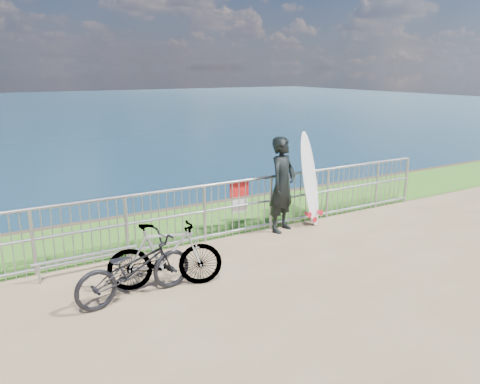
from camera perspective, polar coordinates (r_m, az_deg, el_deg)
grass_strip at (r=10.17m, az=-4.46°, el=-3.55°), size 120.00×120.00×0.00m
railing at (r=9.07m, az=-1.38°, el=-2.02°), size 10.06×0.10×1.13m
surfer at (r=9.38m, az=5.20°, el=0.90°), size 0.83×0.71×1.92m
surfboard at (r=9.85m, az=8.54°, el=1.18°), size 0.65×0.61×1.98m
bicycle_near at (r=6.89m, az=-12.74°, el=-9.05°), size 1.83×0.85×0.93m
bicycle_far at (r=7.11m, az=-9.11°, el=-7.65°), size 1.77×1.00×1.03m
bike_rack at (r=7.95m, az=-18.19°, el=-7.57°), size 1.64×0.05×0.34m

